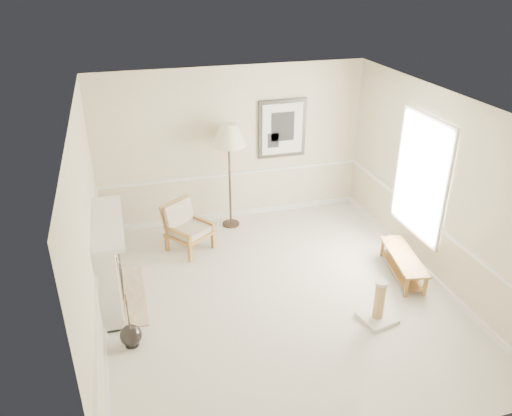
{
  "coord_description": "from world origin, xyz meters",
  "views": [
    {
      "loc": [
        -1.97,
        -5.77,
        4.52
      ],
      "look_at": [
        -0.13,
        0.7,
        1.17
      ],
      "focal_mm": 35.0,
      "sensor_mm": 36.0,
      "label": 1
    }
  ],
  "objects": [
    {
      "name": "ground",
      "position": [
        0.0,
        0.0,
        0.0
      ],
      "size": [
        5.5,
        5.5,
        0.0
      ],
      "primitive_type": "plane",
      "color": "silver",
      "rests_on": "ground"
    },
    {
      "name": "bench",
      "position": [
        2.1,
        0.02,
        0.24
      ],
      "size": [
        0.61,
        1.31,
        0.36
      ],
      "rotation": [
        0.0,
        0.0,
        -0.19
      ],
      "color": "olive",
      "rests_on": "ground"
    },
    {
      "name": "floor_lamp",
      "position": [
        -0.14,
        2.4,
        1.73
      ],
      "size": [
        0.75,
        0.75,
        1.98
      ],
      "rotation": [
        0.0,
        0.0,
        0.23
      ],
      "color": "black",
      "rests_on": "ground"
    },
    {
      "name": "room",
      "position": [
        0.14,
        0.08,
        1.87
      ],
      "size": [
        5.04,
        5.54,
        2.92
      ],
      "color": "beige",
      "rests_on": "ground"
    },
    {
      "name": "fireplace",
      "position": [
        -2.34,
        0.6,
        0.64
      ],
      "size": [
        0.64,
        1.64,
        1.31
      ],
      "color": "white",
      "rests_on": "ground"
    },
    {
      "name": "scratching_post",
      "position": [
        1.18,
        -0.88,
        0.2
      ],
      "size": [
        0.53,
        0.53,
        0.64
      ],
      "rotation": [
        0.0,
        0.0,
        0.2
      ],
      "color": "silver",
      "rests_on": "ground"
    },
    {
      "name": "armchair",
      "position": [
        -1.08,
        1.79,
        0.45
      ],
      "size": [
        0.91,
        0.92,
        0.85
      ],
      "rotation": [
        0.0,
        0.0,
        0.63
      ],
      "color": "olive",
      "rests_on": "ground"
    },
    {
      "name": "floor_vase",
      "position": [
        -2.15,
        -0.48,
        0.15
      ],
      "size": [
        0.28,
        0.28,
        0.83
      ],
      "rotation": [
        0.0,
        0.0,
        -0.4
      ],
      "color": "black",
      "rests_on": "ground"
    }
  ]
}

